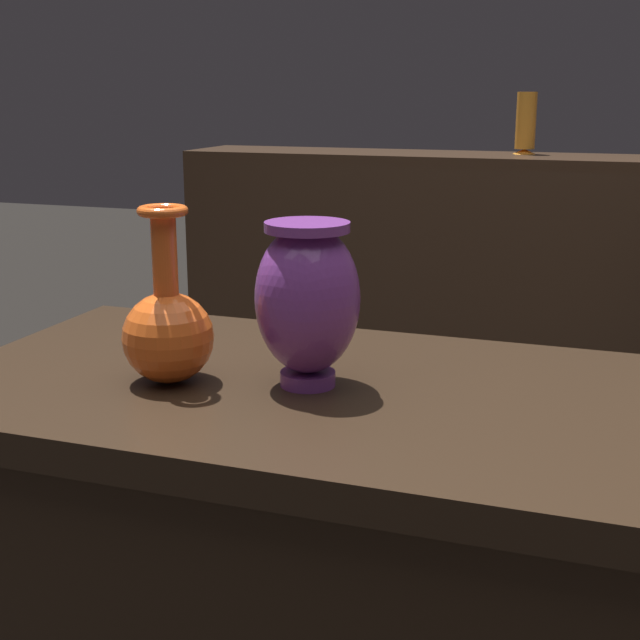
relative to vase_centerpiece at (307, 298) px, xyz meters
The scene contains 5 objects.
display_plinth 0.53m from the vase_centerpiece, 21.33° to the left, with size 1.20×0.64×0.80m.
back_display_shelf 2.26m from the vase_centerpiece, 89.12° to the left, with size 2.60×0.40×0.99m.
vase_centerpiece is the anchor object (origin of this frame).
vase_tall_behind 0.22m from the vase_centerpiece, 165.60° to the right, with size 0.14×0.14×0.26m.
shelf_vase_center 2.30m from the vase_centerpiece, 89.15° to the left, with size 0.09×0.09×0.23m.
Camera 1 is at (0.40, -1.19, 1.23)m, focal length 49.80 mm.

